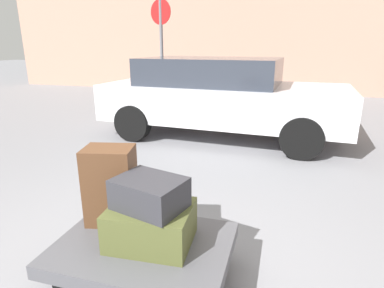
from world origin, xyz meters
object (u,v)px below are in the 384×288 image
(luggage_cart, at_px, (144,251))
(suitcase_olive_rear_right, at_px, (151,225))
(duffel_bag_charcoal_topmost_pile, at_px, (150,193))
(parked_car, at_px, (220,95))
(bollard_kerb_near, at_px, (342,98))
(no_parking_sign, at_px, (162,49))
(suitcase_brown_center, at_px, (111,185))

(luggage_cart, height_order, suitcase_olive_rear_right, suitcase_olive_rear_right)
(duffel_bag_charcoal_topmost_pile, height_order, parked_car, parked_car)
(duffel_bag_charcoal_topmost_pile, bearing_deg, bollard_kerb_near, 88.28)
(bollard_kerb_near, height_order, no_parking_sign, no_parking_sign)
(luggage_cart, relative_size, suitcase_olive_rear_right, 2.16)
(suitcase_brown_center, distance_m, no_parking_sign, 4.94)
(luggage_cart, distance_m, no_parking_sign, 5.31)
(suitcase_brown_center, xyz_separation_m, duffel_bag_charcoal_topmost_pile, (0.40, -0.18, 0.07))
(bollard_kerb_near, bearing_deg, luggage_cart, -107.27)
(suitcase_olive_rear_right, relative_size, duffel_bag_charcoal_topmost_pile, 1.24)
(parked_car, xyz_separation_m, no_parking_sign, (-1.45, 0.83, 0.80))
(suitcase_brown_center, bearing_deg, no_parking_sign, 93.99)
(parked_car, height_order, bollard_kerb_near, parked_car)
(luggage_cart, distance_m, suitcase_olive_rear_right, 0.21)
(suitcase_olive_rear_right, relative_size, bollard_kerb_near, 0.92)
(bollard_kerb_near, xyz_separation_m, no_parking_sign, (-4.04, -2.61, 1.26))
(suitcase_olive_rear_right, xyz_separation_m, parked_car, (-0.33, 4.01, 0.29))
(bollard_kerb_near, distance_m, no_parking_sign, 4.98)
(suitcase_brown_center, bearing_deg, luggage_cart, -43.03)
(parked_car, bearing_deg, suitcase_olive_rear_right, -85.34)
(parked_car, height_order, no_parking_sign, no_parking_sign)
(no_parking_sign, bearing_deg, bollard_kerb_near, 32.84)
(duffel_bag_charcoal_topmost_pile, bearing_deg, suitcase_olive_rear_right, 105.24)
(luggage_cart, height_order, duffel_bag_charcoal_topmost_pile, duffel_bag_charcoal_topmost_pile)
(duffel_bag_charcoal_topmost_pile, relative_size, bollard_kerb_near, 0.74)
(duffel_bag_charcoal_topmost_pile, distance_m, parked_car, 4.02)
(luggage_cart, bearing_deg, parked_car, 93.91)
(no_parking_sign, bearing_deg, luggage_cart, -70.47)
(parked_car, distance_m, bollard_kerb_near, 4.33)
(parked_car, bearing_deg, suitcase_brown_center, -91.06)
(suitcase_olive_rear_right, height_order, no_parking_sign, no_parking_sign)
(duffel_bag_charcoal_topmost_pile, bearing_deg, no_parking_sign, 125.37)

